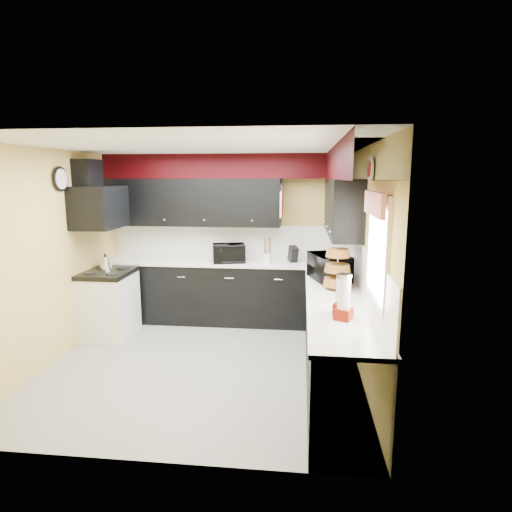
{
  "coord_description": "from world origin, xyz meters",
  "views": [
    {
      "loc": [
        1.12,
        -4.66,
        2.18
      ],
      "look_at": [
        0.53,
        0.81,
        1.15
      ],
      "focal_mm": 30.0,
      "sensor_mm": 36.0,
      "label": 1
    }
  ],
  "objects": [
    {
      "name": "knife_block",
      "position": [
        1.0,
        1.53,
        1.06
      ],
      "size": [
        0.15,
        0.18,
        0.23
      ],
      "primitive_type": "cube",
      "rotation": [
        0.0,
        0.0,
        0.41
      ],
      "color": "black",
      "rests_on": "counter_back"
    },
    {
      "name": "stove",
      "position": [
        -1.5,
        0.75,
        0.43
      ],
      "size": [
        0.6,
        0.75,
        0.86
      ],
      "primitive_type": "cube",
      "color": "white",
      "rests_on": "ground"
    },
    {
      "name": "wall_right",
      "position": [
        1.8,
        0.0,
        1.25
      ],
      "size": [
        0.06,
        3.6,
        2.5
      ],
      "primitive_type": "cube",
      "color": "#E0C666",
      "rests_on": "ground"
    },
    {
      "name": "baskets",
      "position": [
        1.52,
        0.05,
        1.18
      ],
      "size": [
        0.27,
        0.27,
        0.5
      ],
      "primitive_type": null,
      "color": "brown",
      "rests_on": "upper_right"
    },
    {
      "name": "cab_right",
      "position": [
        1.5,
        -0.3,
        0.45
      ],
      "size": [
        0.6,
        3.0,
        0.9
      ],
      "primitive_type": "cube",
      "color": "black",
      "rests_on": "ground"
    },
    {
      "name": "clock",
      "position": [
        -1.77,
        0.25,
        2.15
      ],
      "size": [
        0.03,
        0.3,
        0.3
      ],
      "primitive_type": null,
      "color": "black",
      "rests_on": "wall_left"
    },
    {
      "name": "hood_duct",
      "position": [
        -1.68,
        0.75,
        2.2
      ],
      "size": [
        0.24,
        0.4,
        0.4
      ],
      "primitive_type": "cube",
      "color": "black",
      "rests_on": "wall_left"
    },
    {
      "name": "utensil_crock",
      "position": [
        0.63,
        1.45,
        1.01
      ],
      "size": [
        0.14,
        0.14,
        0.14
      ],
      "primitive_type": "cylinder",
      "rotation": [
        0.0,
        0.0,
        0.1
      ],
      "color": "silver",
      "rests_on": "counter_back"
    },
    {
      "name": "kettle",
      "position": [
        -1.6,
        0.93,
        1.0
      ],
      "size": [
        0.19,
        0.19,
        0.16
      ],
      "primitive_type": null,
      "rotation": [
        0.0,
        0.0,
        0.07
      ],
      "color": "silver",
      "rests_on": "cooktop"
    },
    {
      "name": "pan_top",
      "position": [
        0.82,
        1.55,
        2.0
      ],
      "size": [
        0.03,
        0.22,
        0.4
      ],
      "primitive_type": null,
      "color": "black",
      "rests_on": "upper_back"
    },
    {
      "name": "counter_right",
      "position": [
        1.5,
        -0.3,
        0.92
      ],
      "size": [
        0.64,
        3.02,
        0.04
      ],
      "primitive_type": "cube",
      "color": "white",
      "rests_on": "cab_right"
    },
    {
      "name": "counter_back",
      "position": [
        0.0,
        1.5,
        0.92
      ],
      "size": [
        3.62,
        0.64,
        0.04
      ],
      "primitive_type": "cube",
      "color": "white",
      "rests_on": "cab_back"
    },
    {
      "name": "cut_board",
      "position": [
        0.83,
        1.3,
        1.8
      ],
      "size": [
        0.03,
        0.26,
        0.35
      ],
      "primitive_type": "cube",
      "color": "white",
      "rests_on": "upper_back"
    },
    {
      "name": "pan_mid",
      "position": [
        0.82,
        1.42,
        1.75
      ],
      "size": [
        0.03,
        0.28,
        0.46
      ],
      "primitive_type": null,
      "color": "black",
      "rests_on": "upper_back"
    },
    {
      "name": "cab_back",
      "position": [
        0.0,
        1.5,
        0.45
      ],
      "size": [
        3.6,
        0.6,
        0.9
      ],
      "primitive_type": "cube",
      "color": "black",
      "rests_on": "ground"
    },
    {
      "name": "wall_back",
      "position": [
        0.0,
        1.8,
        1.25
      ],
      "size": [
        3.6,
        0.06,
        2.5
      ],
      "primitive_type": "cube",
      "color": "#E0C666",
      "rests_on": "ground"
    },
    {
      "name": "cooktop",
      "position": [
        -1.5,
        0.75,
        0.89
      ],
      "size": [
        0.62,
        0.77,
        0.06
      ],
      "primitive_type": "cube",
      "color": "black",
      "rests_on": "stove"
    },
    {
      "name": "soffit_right",
      "position": [
        1.62,
        -0.18,
        2.33
      ],
      "size": [
        0.36,
        3.24,
        0.35
      ],
      "primitive_type": "cube",
      "color": "black",
      "rests_on": "wall_right"
    },
    {
      "name": "dispenser_a",
      "position": [
        1.5,
        -1.0,
        1.13
      ],
      "size": [
        0.19,
        0.19,
        0.38
      ],
      "primitive_type": null,
      "rotation": [
        0.0,
        0.0,
        -0.43
      ],
      "color": "#6B000F",
      "rests_on": "counter_right"
    },
    {
      "name": "microwave",
      "position": [
        1.47,
        0.47,
        1.1
      ],
      "size": [
        0.56,
        0.67,
        0.32
      ],
      "primitive_type": "imported",
      "rotation": [
        0.0,
        0.0,
        1.9
      ],
      "color": "black",
      "rests_on": "counter_right"
    },
    {
      "name": "upper_back",
      "position": [
        -0.5,
        1.62,
        1.8
      ],
      "size": [
        2.6,
        0.35,
        0.7
      ],
      "primitive_type": "cube",
      "color": "black",
      "rests_on": "wall_back"
    },
    {
      "name": "wall_left",
      "position": [
        -1.8,
        0.0,
        1.25
      ],
      "size": [
        0.06,
        3.6,
        2.5
      ],
      "primitive_type": "cube",
      "color": "#E0C666",
      "rests_on": "ground"
    },
    {
      "name": "toaster_oven",
      "position": [
        0.06,
        1.42,
        1.07
      ],
      "size": [
        0.54,
        0.48,
        0.27
      ],
      "primitive_type": "imported",
      "rotation": [
        0.0,
        0.0,
        0.24
      ],
      "color": "black",
      "rests_on": "counter_back"
    },
    {
      "name": "hood",
      "position": [
        -1.55,
        0.75,
        1.78
      ],
      "size": [
        0.5,
        0.78,
        0.55
      ],
      "primitive_type": "cube",
      "color": "black",
      "rests_on": "wall_left"
    },
    {
      "name": "window",
      "position": [
        1.79,
        -0.9,
        1.55
      ],
      "size": [
        0.03,
        0.86,
        0.96
      ],
      "primitive_type": null,
      "color": "white",
      "rests_on": "wall_right"
    },
    {
      "name": "splash_right",
      "position": [
        1.79,
        0.0,
        1.19
      ],
      "size": [
        0.02,
        3.6,
        0.5
      ],
      "primitive_type": "cube",
      "color": "white",
      "rests_on": "counter_right"
    },
    {
      "name": "dispenser_b",
      "position": [
        1.48,
        -0.86,
        1.11
      ],
      "size": [
        0.16,
        0.16,
        0.33
      ],
      "primitive_type": null,
      "rotation": [
        0.0,
        0.0,
        -0.35
      ],
      "color": "#590E17",
      "rests_on": "counter_right"
    },
    {
      "name": "upper_right",
      "position": [
        1.62,
        0.9,
        1.8
      ],
      "size": [
        0.35,
        1.8,
        0.7
      ],
      "primitive_type": "cube",
      "color": "black",
      "rests_on": "wall_right"
    },
    {
      "name": "splash_back",
      "position": [
        0.0,
        1.79,
        1.19
      ],
      "size": [
        3.6,
        0.02,
        0.5
      ],
      "primitive_type": "cube",
      "color": "white",
      "rests_on": "counter_back"
    },
    {
      "name": "soffit_back",
      "position": [
        0.0,
        1.62,
        2.33
      ],
      "size": [
        3.6,
        0.36,
        0.35
      ],
      "primitive_type": "cube",
      "color": "black",
      "rests_on": "wall_back"
    },
    {
      "name": "ground",
      "position": [
        0.0,
        0.0,
        0.0
      ],
      "size": [
        3.6,
        3.6,
        0.0
      ],
      "primitive_type": "plane",
      "color": "gray",
      "rests_on": "ground"
    },
    {
      "name": "deco_plate",
      "position": [
        1.77,
        -0.35,
        2.25
      ],
      "size": [
        0.03,
        0.24,
        0.24
      ],
      "primitive_type": null,
      "color": "white",
      "rests_on": "wall_right"
    },
    {
      "name": "ceiling",
      "position": [
        0.0,
        0.0,
        2.5
      ],
      "size": [
        3.6,
        3.6,
        0.06
      ],
      "primitive_type": "cube",
      "color": "white",
      "rests_on": "wall_back"
    },
    {
      "name": "valance",
      "position": [
        1.73,
        -0.9,
        1.95
      ],
      "size": [
        0.04,
        0.88,
        0.2
      ],
      "primitive_type": "cube",
      "color": "red",
      "rests_on": "wall_right"
    },
    {
      "name": "pan_low",
      "position": [
        0.82,
        1.68,
        1.72
      ],
      "size": [
        0.03,
        0.24,
        0.42
      ],
      "primitive_type": null,
      "color": "black",
      "rests_on": "upper_back"
    }
  ]
}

